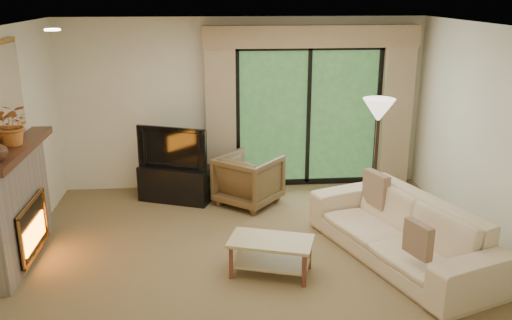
{
  "coord_description": "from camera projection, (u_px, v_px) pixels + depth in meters",
  "views": [
    {
      "loc": [
        -0.52,
        -5.61,
        2.97
      ],
      "look_at": [
        0.0,
        0.3,
        1.1
      ],
      "focal_mm": 38.0,
      "sensor_mm": 36.0,
      "label": 1
    }
  ],
  "objects": [
    {
      "name": "floor",
      "position": [
        258.0,
        258.0,
        6.26
      ],
      "size": [
        5.5,
        5.5,
        0.0
      ],
      "primitive_type": "plane",
      "color": "olive",
      "rests_on": "ground"
    },
    {
      "name": "ceiling",
      "position": [
        259.0,
        28.0,
        5.48
      ],
      "size": [
        5.5,
        5.5,
        0.0
      ],
      "primitive_type": "plane",
      "rotation": [
        3.14,
        0.0,
        0.0
      ],
      "color": "silver",
      "rests_on": "ground"
    },
    {
      "name": "wall_back",
      "position": [
        243.0,
        104.0,
        8.25
      ],
      "size": [
        5.0,
        0.0,
        5.0
      ],
      "primitive_type": "plane",
      "rotation": [
        1.57,
        0.0,
        0.0
      ],
      "color": "#F0E4C8",
      "rests_on": "ground"
    },
    {
      "name": "wall_front",
      "position": [
        294.0,
        260.0,
        3.5
      ],
      "size": [
        5.0,
        0.0,
        5.0
      ],
      "primitive_type": "plane",
      "rotation": [
        -1.57,
        0.0,
        0.0
      ],
      "color": "#F0E4C8",
      "rests_on": "ground"
    },
    {
      "name": "wall_right",
      "position": [
        501.0,
        145.0,
        6.1
      ],
      "size": [
        0.0,
        5.0,
        5.0
      ],
      "primitive_type": "plane",
      "rotation": [
        1.57,
        0.0,
        -1.57
      ],
      "color": "#F0E4C8",
      "rests_on": "ground"
    },
    {
      "name": "fireplace",
      "position": [
        22.0,
        204.0,
        6.03
      ],
      "size": [
        0.24,
        1.7,
        1.37
      ],
      "primitive_type": null,
      "color": "gray",
      "rests_on": "floor"
    },
    {
      "name": "sliding_door",
      "position": [
        308.0,
        117.0,
        8.34
      ],
      "size": [
        2.26,
        0.1,
        2.16
      ],
      "primitive_type": null,
      "color": "black",
      "rests_on": "floor"
    },
    {
      "name": "curtain_left",
      "position": [
        221.0,
        114.0,
        8.1
      ],
      "size": [
        0.45,
        0.18,
        2.35
      ],
      "primitive_type": "cube",
      "color": "tan",
      "rests_on": "floor"
    },
    {
      "name": "curtain_right",
      "position": [
        396.0,
        110.0,
        8.32
      ],
      "size": [
        0.45,
        0.18,
        2.35
      ],
      "primitive_type": "cube",
      "color": "tan",
      "rests_on": "floor"
    },
    {
      "name": "cornice",
      "position": [
        312.0,
        36.0,
        7.89
      ],
      "size": [
        3.2,
        0.24,
        0.32
      ],
      "primitive_type": "cube",
      "color": "#A5825D",
      "rests_on": "wall_back"
    },
    {
      "name": "media_console",
      "position": [
        177.0,
        183.0,
        7.95
      ],
      "size": [
        1.14,
        0.81,
        0.52
      ],
      "primitive_type": "cube",
      "rotation": [
        0.0,
        0.0,
        -0.37
      ],
      "color": "black",
      "rests_on": "floor"
    },
    {
      "name": "tv",
      "position": [
        175.0,
        146.0,
        7.78
      ],
      "size": [
        1.03,
        0.51,
        0.61
      ],
      "primitive_type": "imported",
      "rotation": [
        0.0,
        0.0,
        -0.37
      ],
      "color": "black",
      "rests_on": "media_console"
    },
    {
      "name": "armchair",
      "position": [
        249.0,
        180.0,
        7.77
      ],
      "size": [
        1.11,
        1.11,
        0.73
      ],
      "primitive_type": "imported",
      "rotation": [
        0.0,
        0.0,
        2.46
      ],
      "color": "brown",
      "rests_on": "floor"
    },
    {
      "name": "sofa",
      "position": [
        400.0,
        230.0,
        6.15
      ],
      "size": [
        1.73,
        2.62,
        0.71
      ],
      "primitive_type": "imported",
      "rotation": [
        0.0,
        0.0,
        -1.23
      ],
      "color": "beige",
      "rests_on": "floor"
    },
    {
      "name": "pillow_near",
      "position": [
        418.0,
        239.0,
        5.4
      ],
      "size": [
        0.21,
        0.36,
        0.35
      ],
      "primitive_type": "cube",
      "rotation": [
        0.0,
        0.0,
        0.35
      ],
      "color": "brown",
      "rests_on": "sofa"
    },
    {
      "name": "pillow_far",
      "position": [
        376.0,
        189.0,
        6.74
      ],
      "size": [
        0.25,
        0.43,
        0.42
      ],
      "primitive_type": "cube",
      "rotation": [
        0.0,
        0.0,
        0.35
      ],
      "color": "brown",
      "rests_on": "sofa"
    },
    {
      "name": "coffee_table",
      "position": [
        271.0,
        257.0,
        5.88
      ],
      "size": [
        1.0,
        0.74,
        0.4
      ],
      "primitive_type": null,
      "rotation": [
        0.0,
        0.0,
        -0.31
      ],
      "color": "tan",
      "rests_on": "floor"
    },
    {
      "name": "floor_lamp",
      "position": [
        375.0,
        157.0,
        7.33
      ],
      "size": [
        0.56,
        0.56,
        1.61
      ],
      "primitive_type": null,
      "rotation": [
        0.0,
        0.0,
        0.37
      ],
      "color": "white",
      "rests_on": "floor"
    },
    {
      "name": "branches",
      "position": [
        13.0,
        125.0,
        5.75
      ],
      "size": [
        0.44,
        0.39,
        0.46
      ],
      "primitive_type": "imported",
      "rotation": [
        0.0,
        0.0,
        0.08
      ],
      "color": "#BD6927",
      "rests_on": "fireplace"
    }
  ]
}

